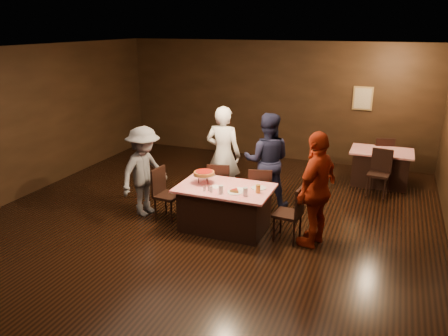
# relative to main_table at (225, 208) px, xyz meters

# --- Properties ---
(room) EXTENTS (10.00, 10.04, 3.02)m
(room) POSITION_rel_main_table_xyz_m (-0.41, -0.51, 1.75)
(room) COLOR black
(room) RESTS_ON ground
(main_table) EXTENTS (1.60, 1.00, 0.77)m
(main_table) POSITION_rel_main_table_xyz_m (0.00, 0.00, 0.00)
(main_table) COLOR red
(main_table) RESTS_ON ground
(back_table) EXTENTS (1.30, 0.90, 0.77)m
(back_table) POSITION_rel_main_table_xyz_m (2.38, 3.32, 0.00)
(back_table) COLOR #A50B13
(back_table) RESTS_ON ground
(chair_far_left) EXTENTS (0.51, 0.51, 0.95)m
(chair_far_left) POSITION_rel_main_table_xyz_m (-0.40, 0.75, 0.09)
(chair_far_left) COLOR black
(chair_far_left) RESTS_ON ground
(chair_far_right) EXTENTS (0.51, 0.51, 0.95)m
(chair_far_right) POSITION_rel_main_table_xyz_m (0.40, 0.75, 0.09)
(chair_far_right) COLOR black
(chair_far_right) RESTS_ON ground
(chair_end_left) EXTENTS (0.45, 0.45, 0.95)m
(chair_end_left) POSITION_rel_main_table_xyz_m (-1.10, 0.00, 0.09)
(chair_end_left) COLOR black
(chair_end_left) RESTS_ON ground
(chair_end_right) EXTENTS (0.46, 0.46, 0.95)m
(chair_end_right) POSITION_rel_main_table_xyz_m (1.10, 0.00, 0.09)
(chair_end_right) COLOR black
(chair_end_right) RESTS_ON ground
(chair_back_near) EXTENTS (0.47, 0.47, 0.95)m
(chair_back_near) POSITION_rel_main_table_xyz_m (2.38, 2.62, 0.09)
(chair_back_near) COLOR black
(chair_back_near) RESTS_ON ground
(chair_back_far) EXTENTS (0.51, 0.51, 0.95)m
(chair_back_far) POSITION_rel_main_table_xyz_m (2.38, 3.92, 0.09)
(chair_back_far) COLOR black
(chair_back_far) RESTS_ON ground
(diner_white_jacket) EXTENTS (0.71, 0.47, 1.92)m
(diner_white_jacket) POSITION_rel_main_table_xyz_m (-0.49, 1.17, 0.58)
(diner_white_jacket) COLOR silver
(diner_white_jacket) RESTS_ON ground
(diner_navy_hoodie) EXTENTS (1.02, 0.87, 1.84)m
(diner_navy_hoodie) POSITION_rel_main_table_xyz_m (0.38, 1.23, 0.54)
(diner_navy_hoodie) COLOR black
(diner_navy_hoodie) RESTS_ON ground
(diner_grey_knit) EXTENTS (0.85, 1.19, 1.67)m
(diner_grey_knit) POSITION_rel_main_table_xyz_m (-1.59, 0.05, 0.45)
(diner_grey_knit) COLOR slate
(diner_grey_knit) RESTS_ON ground
(diner_red_shirt) EXTENTS (0.76, 1.18, 1.87)m
(diner_red_shirt) POSITION_rel_main_table_xyz_m (1.53, 0.02, 0.55)
(diner_red_shirt) COLOR maroon
(diner_red_shirt) RESTS_ON ground
(pizza_stand) EXTENTS (0.38, 0.38, 0.22)m
(pizza_stand) POSITION_rel_main_table_xyz_m (-0.40, 0.05, 0.57)
(pizza_stand) COLOR black
(pizza_stand) RESTS_ON main_table
(plate_with_slice) EXTENTS (0.25, 0.25, 0.06)m
(plate_with_slice) POSITION_rel_main_table_xyz_m (0.25, -0.18, 0.41)
(plate_with_slice) COLOR white
(plate_with_slice) RESTS_ON main_table
(plate_empty) EXTENTS (0.25, 0.25, 0.01)m
(plate_empty) POSITION_rel_main_table_xyz_m (0.55, 0.15, 0.39)
(plate_empty) COLOR white
(plate_empty) RESTS_ON main_table
(glass_front_left) EXTENTS (0.08, 0.08, 0.14)m
(glass_front_left) POSITION_rel_main_table_xyz_m (0.05, -0.30, 0.46)
(glass_front_left) COLOR silver
(glass_front_left) RESTS_ON main_table
(glass_front_right) EXTENTS (0.08, 0.08, 0.14)m
(glass_front_right) POSITION_rel_main_table_xyz_m (0.45, -0.25, 0.46)
(glass_front_right) COLOR silver
(glass_front_right) RESTS_ON main_table
(glass_amber) EXTENTS (0.08, 0.08, 0.14)m
(glass_amber) POSITION_rel_main_table_xyz_m (0.60, -0.05, 0.46)
(glass_amber) COLOR #BF7F26
(glass_amber) RESTS_ON main_table
(condiments) EXTENTS (0.17, 0.10, 0.09)m
(condiments) POSITION_rel_main_table_xyz_m (-0.18, -0.28, 0.43)
(condiments) COLOR silver
(condiments) RESTS_ON main_table
(napkin_center) EXTENTS (0.19, 0.19, 0.01)m
(napkin_center) POSITION_rel_main_table_xyz_m (0.30, 0.00, 0.39)
(napkin_center) COLOR white
(napkin_center) RESTS_ON main_table
(napkin_left) EXTENTS (0.21, 0.21, 0.01)m
(napkin_left) POSITION_rel_main_table_xyz_m (-0.15, -0.05, 0.39)
(napkin_left) COLOR white
(napkin_left) RESTS_ON main_table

